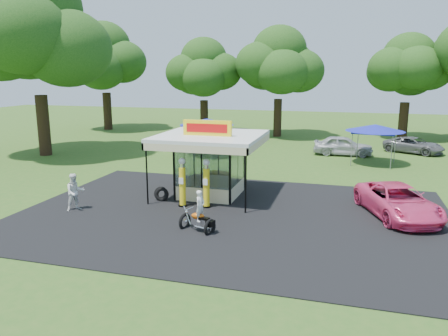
{
  "coord_description": "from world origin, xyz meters",
  "views": [
    {
      "loc": [
        5.06,
        -16.98,
        6.6
      ],
      "look_at": [
        -0.96,
        4.0,
        1.81
      ],
      "focal_mm": 35.0,
      "sensor_mm": 36.0,
      "label": 1
    }
  ],
  "objects_px": {
    "pink_sedan": "(398,201)",
    "bg_car_d": "(414,145)",
    "bg_car_c": "(343,146)",
    "tent_east": "(375,128)",
    "spectator_west": "(75,192)",
    "gas_pump_left": "(182,184)",
    "bg_car_a": "(184,143)",
    "gas_pump_right": "(206,185)",
    "kiosk_car": "(222,178)",
    "tent_west": "(207,122)",
    "gas_station_kiosk": "(211,164)",
    "motorcycle": "(199,215)"
  },
  "relations": [
    {
      "from": "pink_sedan",
      "to": "tent_east",
      "type": "relative_size",
      "value": 1.28
    },
    {
      "from": "tent_west",
      "to": "tent_east",
      "type": "distance_m",
      "value": 12.79
    },
    {
      "from": "kiosk_car",
      "to": "bg_car_a",
      "type": "distance_m",
      "value": 11.99
    },
    {
      "from": "bg_car_d",
      "to": "tent_east",
      "type": "xyz_separation_m",
      "value": [
        -3.47,
        -5.62,
        1.98
      ]
    },
    {
      "from": "bg_car_a",
      "to": "pink_sedan",
      "type": "bearing_deg",
      "value": -99.52
    },
    {
      "from": "bg_car_a",
      "to": "tent_west",
      "type": "height_order",
      "value": "tent_west"
    },
    {
      "from": "gas_station_kiosk",
      "to": "bg_car_a",
      "type": "xyz_separation_m",
      "value": [
        -6.36,
        12.37,
        -1.09
      ]
    },
    {
      "from": "spectator_west",
      "to": "tent_east",
      "type": "height_order",
      "value": "tent_east"
    },
    {
      "from": "kiosk_car",
      "to": "bg_car_d",
      "type": "distance_m",
      "value": 19.26
    },
    {
      "from": "gas_pump_right",
      "to": "bg_car_d",
      "type": "distance_m",
      "value": 22.55
    },
    {
      "from": "kiosk_car",
      "to": "bg_car_c",
      "type": "height_order",
      "value": "bg_car_c"
    },
    {
      "from": "gas_pump_right",
      "to": "gas_pump_left",
      "type": "bearing_deg",
      "value": -171.76
    },
    {
      "from": "gas_station_kiosk",
      "to": "pink_sedan",
      "type": "xyz_separation_m",
      "value": [
        9.46,
        -1.03,
        -1.04
      ]
    },
    {
      "from": "gas_station_kiosk",
      "to": "bg_car_a",
      "type": "bearing_deg",
      "value": 117.2
    },
    {
      "from": "pink_sedan",
      "to": "spectator_west",
      "type": "bearing_deg",
      "value": 172.19
    },
    {
      "from": "pink_sedan",
      "to": "bg_car_d",
      "type": "bearing_deg",
      "value": 60.48
    },
    {
      "from": "gas_station_kiosk",
      "to": "spectator_west",
      "type": "bearing_deg",
      "value": -141.86
    },
    {
      "from": "gas_pump_left",
      "to": "pink_sedan",
      "type": "bearing_deg",
      "value": 7.46
    },
    {
      "from": "tent_east",
      "to": "spectator_west",
      "type": "bearing_deg",
      "value": -132.67
    },
    {
      "from": "pink_sedan",
      "to": "bg_car_c",
      "type": "height_order",
      "value": "bg_car_c"
    },
    {
      "from": "bg_car_a",
      "to": "spectator_west",
      "type": "bearing_deg",
      "value": -146.43
    },
    {
      "from": "kiosk_car",
      "to": "tent_east",
      "type": "distance_m",
      "value": 12.94
    },
    {
      "from": "pink_sedan",
      "to": "tent_west",
      "type": "distance_m",
      "value": 18.14
    },
    {
      "from": "bg_car_c",
      "to": "motorcycle",
      "type": "bearing_deg",
      "value": 163.59
    },
    {
      "from": "bg_car_a",
      "to": "bg_car_c",
      "type": "bearing_deg",
      "value": -50.81
    },
    {
      "from": "bg_car_c",
      "to": "kiosk_car",
      "type": "bearing_deg",
      "value": 150.05
    },
    {
      "from": "gas_pump_left",
      "to": "bg_car_a",
      "type": "distance_m",
      "value": 15.78
    },
    {
      "from": "motorcycle",
      "to": "pink_sedan",
      "type": "bearing_deg",
      "value": 46.13
    },
    {
      "from": "gas_station_kiosk",
      "to": "gas_pump_left",
      "type": "distance_m",
      "value": 2.53
    },
    {
      "from": "bg_car_d",
      "to": "tent_west",
      "type": "height_order",
      "value": "tent_west"
    },
    {
      "from": "gas_station_kiosk",
      "to": "tent_west",
      "type": "xyz_separation_m",
      "value": [
        -3.87,
        11.11,
        0.94
      ]
    },
    {
      "from": "motorcycle",
      "to": "bg_car_d",
      "type": "relative_size",
      "value": 0.4
    },
    {
      "from": "gas_pump_left",
      "to": "gas_pump_right",
      "type": "bearing_deg",
      "value": 8.24
    },
    {
      "from": "gas_station_kiosk",
      "to": "pink_sedan",
      "type": "relative_size",
      "value": 1.01
    },
    {
      "from": "motorcycle",
      "to": "bg_car_c",
      "type": "xyz_separation_m",
      "value": [
        5.48,
        19.78,
        0.06
      ]
    },
    {
      "from": "gas_pump_left",
      "to": "motorcycle",
      "type": "height_order",
      "value": "gas_pump_left"
    },
    {
      "from": "pink_sedan",
      "to": "bg_car_c",
      "type": "distance_m",
      "value": 15.58
    },
    {
      "from": "bg_car_d",
      "to": "tent_west",
      "type": "distance_m",
      "value": 17.39
    },
    {
      "from": "bg_car_a",
      "to": "tent_east",
      "type": "xyz_separation_m",
      "value": [
        15.28,
        -1.04,
        1.95
      ]
    },
    {
      "from": "kiosk_car",
      "to": "tent_west",
      "type": "height_order",
      "value": "tent_west"
    },
    {
      "from": "motorcycle",
      "to": "bg_car_c",
      "type": "height_order",
      "value": "motorcycle"
    },
    {
      "from": "bg_car_a",
      "to": "kiosk_car",
      "type": "bearing_deg",
      "value": -117.24
    },
    {
      "from": "gas_pump_left",
      "to": "kiosk_car",
      "type": "height_order",
      "value": "gas_pump_left"
    },
    {
      "from": "pink_sedan",
      "to": "bg_car_a",
      "type": "distance_m",
      "value": 20.73
    },
    {
      "from": "gas_pump_left",
      "to": "pink_sedan",
      "type": "height_order",
      "value": "gas_pump_left"
    },
    {
      "from": "bg_car_d",
      "to": "kiosk_car",
      "type": "bearing_deg",
      "value": 167.88
    },
    {
      "from": "motorcycle",
      "to": "tent_east",
      "type": "bearing_deg",
      "value": 83.19
    },
    {
      "from": "gas_pump_left",
      "to": "spectator_west",
      "type": "distance_m",
      "value": 5.21
    },
    {
      "from": "bg_car_c",
      "to": "tent_east",
      "type": "xyz_separation_m",
      "value": [
        2.2,
        -2.98,
        1.85
      ]
    },
    {
      "from": "pink_sedan",
      "to": "bg_car_d",
      "type": "distance_m",
      "value": 18.22
    }
  ]
}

